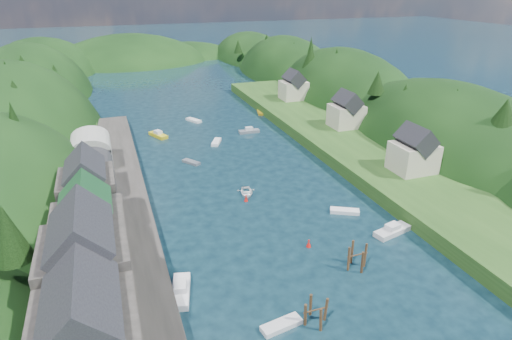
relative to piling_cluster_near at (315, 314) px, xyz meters
name	(u,v)px	position (x,y,z in m)	size (l,w,h in m)	color
ground	(222,148)	(4.48, 53.16, -1.13)	(600.00, 600.00, 0.00)	black
hillside_left	(16,167)	(-40.52, 78.16, -9.16)	(44.00, 245.56, 52.00)	black
hillside_right	(343,126)	(49.48, 78.16, -8.55)	(36.00, 245.56, 48.00)	black
far_hills	(156,82)	(5.70, 177.16, -11.93)	(103.00, 68.00, 44.00)	black
hill_trees	(207,83)	(5.38, 68.34, 9.82)	(90.73, 149.58, 12.04)	black
quay_left	(111,236)	(-19.52, 23.16, -0.13)	(12.00, 110.00, 2.00)	#2D2B28
terrace_left_grass	(56,244)	(-26.52, 23.16, 0.12)	(12.00, 110.00, 2.50)	#234719
quayside_buildings	(89,257)	(-21.52, 9.55, 5.96)	(8.00, 35.84, 12.90)	#2D2B28
boat_sheds	(91,159)	(-21.52, 42.16, 4.14)	(7.00, 21.00, 7.50)	#2D2D30
terrace_right	(348,145)	(29.48, 43.16, 0.07)	(16.00, 120.00, 2.40)	#234719
right_bank_cottages	(342,112)	(32.48, 51.49, 4.71)	(9.00, 59.24, 8.41)	beige
piling_cluster_near	(315,314)	(0.00, 0.00, 0.00)	(2.84, 2.69, 3.40)	#382314
piling_cluster_far	(357,259)	(9.17, 6.77, 0.20)	(2.85, 2.69, 3.81)	#382314
channel_buoy_near	(309,244)	(5.60, 12.98, -0.65)	(0.70, 0.70, 1.10)	#B8140E
channel_buoy_far	(246,199)	(1.74, 28.32, -0.65)	(0.70, 0.70, 1.10)	#B8140E
moored_boats	(265,222)	(1.95, 20.24, -0.56)	(36.82, 91.44, 2.16)	white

